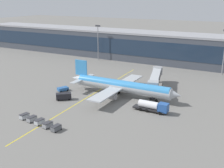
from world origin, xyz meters
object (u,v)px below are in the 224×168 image
object	(u,v)px
baggage_cart_2	(40,122)
main_airliner	(121,86)
fuel_tanker	(153,106)
crew_van	(64,96)
pushback_tug	(63,89)
baggage_cart_0	(24,116)
baggage_cart_3	(48,125)
baggage_cart_4	(56,128)
baggage_cart_1	(32,119)

from	to	relation	value
baggage_cart_2	main_airliner	bearing A→B (deg)	73.81
fuel_tanker	crew_van	distance (m)	30.23
pushback_tug	baggage_cart_0	bearing A→B (deg)	-76.79
pushback_tug	fuel_tanker	bearing A→B (deg)	-4.39
pushback_tug	baggage_cart_0	size ratio (longest dim) A/B	1.57
crew_van	baggage_cart_0	size ratio (longest dim) A/B	1.83
main_airliner	crew_van	bearing A→B (deg)	-140.35
crew_van	baggage_cart_3	bearing A→B (deg)	-63.76
crew_van	baggage_cart_4	size ratio (longest dim) A/B	1.83
baggage_cart_1	fuel_tanker	bearing A→B (deg)	39.94
baggage_cart_4	baggage_cart_0	bearing A→B (deg)	172.85
crew_van	baggage_cart_2	distance (m)	19.54
main_airliner	fuel_tanker	world-z (taller)	main_airliner
fuel_tanker	baggage_cart_2	world-z (taller)	fuel_tanker
baggage_cart_1	baggage_cart_3	distance (m)	6.40
pushback_tug	baggage_cart_1	distance (m)	26.87
main_airliner	baggage_cart_2	distance (m)	32.53
baggage_cart_0	baggage_cart_2	size ratio (longest dim) A/B	1.00
baggage_cart_1	baggage_cart_4	xyz separation A→B (m)	(9.53, -1.19, 0.00)
pushback_tug	baggage_cart_1	size ratio (longest dim) A/B	1.57
fuel_tanker	baggage_cart_1	world-z (taller)	fuel_tanker
main_airliner	pushback_tug	size ratio (longest dim) A/B	9.43
main_airliner	baggage_cart_0	distance (m)	34.13
baggage_cart_0	baggage_cart_3	size ratio (longest dim) A/B	1.00
main_airliner	fuel_tanker	distance (m)	16.94
baggage_cart_3	crew_van	bearing A→B (deg)	116.24
main_airliner	baggage_cart_1	distance (m)	33.19
baggage_cart_3	baggage_cart_2	bearing A→B (deg)	172.85
crew_van	baggage_cart_1	distance (m)	18.39
crew_van	baggage_cart_2	size ratio (longest dim) A/B	1.83
fuel_tanker	baggage_cart_2	bearing A→B (deg)	-135.99
baggage_cart_3	baggage_cart_4	bearing A→B (deg)	-7.15
fuel_tanker	baggage_cart_0	size ratio (longest dim) A/B	3.84
baggage_cart_0	fuel_tanker	bearing A→B (deg)	36.35
baggage_cart_4	fuel_tanker	bearing A→B (deg)	53.76
pushback_tug	baggage_cart_3	bearing A→B (deg)	-59.51
pushback_tug	baggage_cart_4	world-z (taller)	baggage_cart_4
baggage_cart_2	baggage_cart_4	world-z (taller)	same
crew_van	pushback_tug	bearing A→B (deg)	130.10
baggage_cart_2	baggage_cart_0	bearing A→B (deg)	172.85
baggage_cart_2	fuel_tanker	bearing A→B (deg)	44.01
fuel_tanker	pushback_tug	world-z (taller)	fuel_tanker
baggage_cart_3	baggage_cart_0	bearing A→B (deg)	172.85
main_airliner	baggage_cart_2	bearing A→B (deg)	-106.19
baggage_cart_1	baggage_cart_3	size ratio (longest dim) A/B	1.00
baggage_cart_3	baggage_cart_4	world-z (taller)	same
main_airliner	pushback_tug	world-z (taller)	main_airliner
fuel_tanker	crew_van	size ratio (longest dim) A/B	2.09
baggage_cart_1	baggage_cart_4	distance (m)	9.60
pushback_tug	baggage_cart_2	distance (m)	28.45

